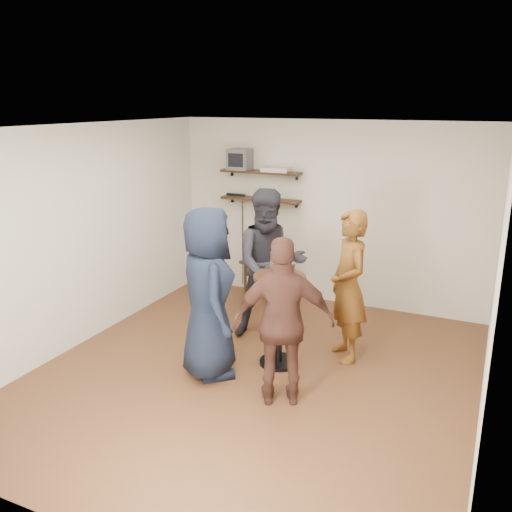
{
  "coord_description": "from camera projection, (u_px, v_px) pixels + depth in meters",
  "views": [
    {
      "loc": [
        2.22,
        -4.77,
        2.85
      ],
      "look_at": [
        -0.16,
        0.4,
        1.21
      ],
      "focal_mm": 38.0,
      "sensor_mm": 36.0,
      "label": 1
    }
  ],
  "objects": [
    {
      "name": "crt_monitor",
      "position": [
        240.0,
        159.0,
        7.89
      ],
      "size": [
        0.32,
        0.3,
        0.3
      ],
      "primitive_type": "cube",
      "color": "#59595B",
      "rests_on": "shelf_upper"
    },
    {
      "name": "shelf_upper",
      "position": [
        261.0,
        172.0,
        7.8
      ],
      "size": [
        1.2,
        0.25,
        0.04
      ],
      "primitive_type": "cube",
      "color": "black",
      "rests_on": "room"
    },
    {
      "name": "drinks_table",
      "position": [
        279.0,
        308.0,
        5.91
      ],
      "size": [
        0.57,
        0.57,
        1.04
      ],
      "color": "black",
      "rests_on": "room"
    },
    {
      "name": "dvd_deck",
      "position": [
        277.0,
        170.0,
        7.69
      ],
      "size": [
        0.4,
        0.24,
        0.06
      ],
      "primitive_type": "cube",
      "color": "silver",
      "rests_on": "shelf_upper"
    },
    {
      "name": "room",
      "position": [
        254.0,
        259.0,
        5.48
      ],
      "size": [
        4.58,
        5.08,
        2.68
      ],
      "color": "#4E2E19",
      "rests_on": "ground"
    },
    {
      "name": "person_navy",
      "position": [
        208.0,
        293.0,
        5.63
      ],
      "size": [
        1.02,
        1.06,
        1.83
      ],
      "primitive_type": "imported",
      "rotation": [
        0.0,
        0.0,
        2.28
      ],
      "color": "black",
      "rests_on": "room"
    },
    {
      "name": "wine_glass_bl",
      "position": [
        280.0,
        263.0,
        5.82
      ],
      "size": [
        0.06,
        0.06,
        0.19
      ],
      "color": "silver",
      "rests_on": "drinks_table"
    },
    {
      "name": "person_plaid",
      "position": [
        348.0,
        286.0,
        6.0
      ],
      "size": [
        0.7,
        0.75,
        1.72
      ],
      "primitive_type": "imported",
      "rotation": [
        0.0,
        0.0,
        -0.94
      ],
      "color": "#AF2514",
      "rests_on": "room"
    },
    {
      "name": "shelf_lower",
      "position": [
        261.0,
        199.0,
        7.92
      ],
      "size": [
        1.2,
        0.25,
        0.04
      ],
      "primitive_type": "cube",
      "color": "black",
      "rests_on": "room"
    },
    {
      "name": "wine_glass_br",
      "position": [
        282.0,
        263.0,
        5.77
      ],
      "size": [
        0.07,
        0.07,
        0.2
      ],
      "color": "silver",
      "rests_on": "drinks_table"
    },
    {
      "name": "person_dark",
      "position": [
        270.0,
        264.0,
        6.59
      ],
      "size": [
        1.13,
        1.06,
        1.85
      ],
      "primitive_type": "imported",
      "rotation": [
        0.0,
        0.0,
        0.54
      ],
      "color": "black",
      "rests_on": "room"
    },
    {
      "name": "side_table",
      "position": [
        265.0,
        268.0,
        7.8
      ],
      "size": [
        0.67,
        0.67,
        0.63
      ],
      "rotation": [
        0.0,
        0.0,
        -0.34
      ],
      "color": "black",
      "rests_on": "room"
    },
    {
      "name": "radio",
      "position": [
        265.0,
        195.0,
        7.87
      ],
      "size": [
        0.22,
        0.1,
        0.1
      ],
      "primitive_type": "cube",
      "color": "black",
      "rests_on": "shelf_lower"
    },
    {
      "name": "wine_glass_fl",
      "position": [
        274.0,
        263.0,
        5.76
      ],
      "size": [
        0.07,
        0.07,
        0.21
      ],
      "color": "silver",
      "rests_on": "drinks_table"
    },
    {
      "name": "person_brown",
      "position": [
        283.0,
        322.0,
        5.11
      ],
      "size": [
        1.05,
        0.78,
        1.66
      ],
      "primitive_type": "imported",
      "rotation": [
        0.0,
        0.0,
        3.58
      ],
      "color": "#48271F",
      "rests_on": "room"
    },
    {
      "name": "wine_glass_fr",
      "position": [
        285.0,
        266.0,
        5.71
      ],
      "size": [
        0.06,
        0.06,
        0.18
      ],
      "color": "silver",
      "rests_on": "drinks_table"
    },
    {
      "name": "power_strip",
      "position": [
        236.0,
        195.0,
        8.12
      ],
      "size": [
        0.3,
        0.05,
        0.03
      ],
      "primitive_type": "cube",
      "color": "black",
      "rests_on": "shelf_lower"
    },
    {
      "name": "vase_lilies",
      "position": [
        265.0,
        238.0,
        7.68
      ],
      "size": [
        0.2,
        0.21,
        1.06
      ],
      "rotation": [
        0.0,
        0.0,
        -0.34
      ],
      "color": "silver",
      "rests_on": "side_table"
    }
  ]
}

